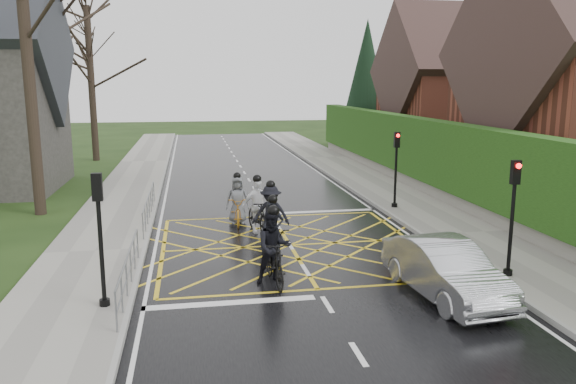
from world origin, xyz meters
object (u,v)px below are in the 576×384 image
object	(u,v)px
cyclist_lead	(238,206)
car	(445,269)
cyclist_rear	(273,239)
cyclist_back	(274,254)
cyclist_front	(258,212)
cyclist_mid	(271,220)

from	to	relation	value
cyclist_lead	car	world-z (taller)	cyclist_lead
cyclist_rear	car	bearing A→B (deg)	-47.15
cyclist_back	cyclist_front	distance (m)	5.03
cyclist_rear	cyclist_mid	world-z (taller)	cyclist_mid
cyclist_lead	cyclist_front	bearing A→B (deg)	-66.22
cyclist_lead	car	size ratio (longest dim) A/B	0.48
cyclist_lead	car	bearing A→B (deg)	-59.25
cyclist_rear	car	xyz separation A→B (m)	(3.69, -3.57, 0.06)
cyclist_mid	car	distance (m)	6.44
cyclist_front	cyclist_lead	bearing A→B (deg)	99.63
cyclist_mid	cyclist_lead	distance (m)	2.82
cyclist_back	cyclist_front	world-z (taller)	cyclist_back
cyclist_back	cyclist_mid	xyz separation A→B (m)	(0.47, 3.79, -0.03)
cyclist_mid	cyclist_front	xyz separation A→B (m)	(-0.29, 1.23, 0.00)
cyclist_rear	car	distance (m)	5.13
cyclist_mid	cyclist_rear	bearing A→B (deg)	-79.13
cyclist_back	cyclist_mid	distance (m)	3.82
cyclist_rear	cyclist_front	bearing A→B (deg)	88.61
car	cyclist_mid	bearing A→B (deg)	117.25
cyclist_rear	cyclist_back	xyz separation A→B (m)	(-0.27, -1.94, 0.15)
cyclist_back	cyclist_lead	world-z (taller)	cyclist_back
cyclist_front	cyclist_lead	distance (m)	1.56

